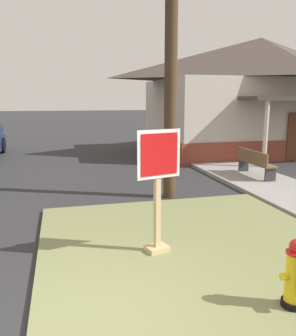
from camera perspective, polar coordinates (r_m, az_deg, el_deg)
ground_plane at (r=4.39m, az=-10.10°, el=-24.94°), size 160.00×160.00×0.00m
grass_corner_patch at (r=6.38m, az=7.08°, el=-12.31°), size 5.25×5.31×0.08m
sidewalk_strip at (r=11.57m, az=17.44°, el=-1.90°), size 2.20×16.50×0.12m
fire_hydrant at (r=4.73m, az=22.93°, el=-15.88°), size 0.38×0.34×0.87m
stop_sign at (r=5.65m, az=1.63°, el=-4.14°), size 0.75×0.36×2.04m
manhole_cover at (r=8.22m, az=-12.95°, el=-7.31°), size 0.70×0.70×0.02m
street_bench at (r=11.76m, az=17.08°, el=0.98°), size 0.43×1.73×0.85m
corner_house at (r=18.34m, az=17.63°, el=11.40°), size 10.62×7.80×5.47m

